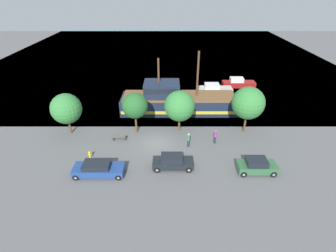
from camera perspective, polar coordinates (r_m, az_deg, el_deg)
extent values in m
plane|color=#5B5B5E|center=(31.29, -2.74, -3.71)|extent=(160.00, 160.00, 0.00)
plane|color=slate|center=(72.31, -1.38, 15.49)|extent=(80.00, 80.00, 0.00)
cube|color=#192338|center=(38.59, 2.19, 4.84)|extent=(16.74, 4.61, 2.22)
cube|color=gold|center=(38.73, 2.18, 4.40)|extent=(16.41, 4.69, 0.45)
cube|color=#192338|center=(39.86, 15.25, 5.14)|extent=(1.40, 2.54, 1.55)
cube|color=brown|center=(38.11, 2.23, 6.54)|extent=(16.07, 4.25, 0.25)
cube|color=#192338|center=(37.68, -1.60, 8.08)|extent=(5.02, 3.69, 1.95)
cube|color=black|center=(37.57, -1.60, 8.49)|extent=(4.77, 3.75, 0.70)
cylinder|color=#4C331E|center=(37.17, 6.27, 11.18)|extent=(0.28, 0.28, 6.30)
cylinder|color=#4C331E|center=(37.11, -2.29, 10.53)|extent=(0.28, 0.28, 5.35)
cube|color=#B7B2A8|center=(45.73, 9.79, 7.61)|extent=(5.99, 2.16, 1.06)
cube|color=silver|center=(45.34, 9.32, 8.67)|extent=(2.40, 1.69, 0.71)
cube|color=black|center=(45.47, 10.22, 8.64)|extent=(0.12, 1.51, 0.57)
cube|color=maroon|center=(49.92, 14.88, 8.82)|extent=(5.82, 1.91, 0.94)
cube|color=silver|center=(49.54, 14.51, 9.75)|extent=(2.33, 1.49, 0.75)
cube|color=black|center=(49.72, 15.30, 9.72)|extent=(0.12, 1.34, 0.60)
cube|color=black|center=(27.06, 0.87, -8.06)|extent=(4.14, 1.73, 0.65)
cube|color=black|center=(26.70, 0.61, -7.02)|extent=(2.15, 1.55, 0.57)
cylinder|color=black|center=(26.67, 4.36, -9.44)|extent=(0.68, 0.22, 0.68)
cylinder|color=gray|center=(26.67, 4.36, -9.44)|extent=(0.26, 0.25, 0.26)
cylinder|color=black|center=(27.90, 4.14, -7.47)|extent=(0.68, 0.22, 0.68)
cylinder|color=gray|center=(27.90, 4.14, -7.47)|extent=(0.26, 0.25, 0.26)
cylinder|color=black|center=(26.61, -2.58, -9.48)|extent=(0.68, 0.22, 0.68)
cylinder|color=gray|center=(26.61, -2.58, -9.48)|extent=(0.26, 0.25, 0.26)
cylinder|color=black|center=(27.84, -2.47, -7.50)|extent=(0.68, 0.22, 0.68)
cylinder|color=gray|center=(27.84, -2.47, -7.50)|extent=(0.26, 0.25, 0.26)
cube|color=navy|center=(27.09, -15.02, -9.20)|extent=(4.98, 1.88, 0.69)
cube|color=black|center=(26.78, -15.49, -8.20)|extent=(2.59, 1.69, 0.47)
cylinder|color=black|center=(26.17, -10.93, -10.96)|extent=(0.62, 0.22, 0.62)
cylinder|color=gray|center=(26.17, -10.93, -10.96)|extent=(0.23, 0.25, 0.23)
cylinder|color=black|center=(27.47, -10.35, -8.69)|extent=(0.62, 0.22, 0.62)
cylinder|color=gray|center=(27.47, -10.35, -8.69)|extent=(0.23, 0.25, 0.23)
cylinder|color=black|center=(27.22, -19.62, -10.55)|extent=(0.62, 0.22, 0.62)
cylinder|color=gray|center=(27.22, -19.62, -10.55)|extent=(0.23, 0.25, 0.23)
cylinder|color=black|center=(28.47, -18.62, -8.40)|extent=(0.62, 0.22, 0.62)
cylinder|color=gray|center=(28.47, -18.62, -8.40)|extent=(0.23, 0.25, 0.23)
cube|color=#2D5B38|center=(27.94, 18.54, -8.39)|extent=(3.85, 1.75, 0.74)
cube|color=black|center=(27.53, 18.52, -7.32)|extent=(2.00, 1.57, 0.56)
cylinder|color=black|center=(28.04, 21.79, -9.66)|extent=(0.66, 0.22, 0.66)
cylinder|color=gray|center=(28.04, 21.79, -9.66)|extent=(0.25, 0.25, 0.25)
cylinder|color=black|center=(29.18, 20.77, -7.77)|extent=(0.66, 0.22, 0.66)
cylinder|color=gray|center=(29.18, 20.77, -7.77)|extent=(0.25, 0.25, 0.25)
cylinder|color=black|center=(27.09, 15.94, -10.02)|extent=(0.66, 0.22, 0.66)
cylinder|color=gray|center=(27.09, 15.94, -10.02)|extent=(0.25, 0.25, 0.25)
cylinder|color=black|center=(28.28, 15.16, -8.04)|extent=(0.66, 0.22, 0.66)
cylinder|color=gray|center=(28.28, 15.16, -8.04)|extent=(0.25, 0.25, 0.25)
cylinder|color=yellow|center=(29.95, -16.83, -6.11)|extent=(0.22, 0.22, 0.56)
sphere|color=yellow|center=(29.75, -16.93, -5.55)|extent=(0.25, 0.25, 0.25)
cylinder|color=yellow|center=(29.98, -17.14, -6.06)|extent=(0.10, 0.09, 0.09)
cylinder|color=yellow|center=(29.89, -16.55, -6.08)|extent=(0.10, 0.09, 0.09)
cube|color=#4C4742|center=(32.16, -10.78, -2.36)|extent=(1.55, 0.45, 0.05)
cube|color=#4C4742|center=(31.88, -10.87, -2.20)|extent=(1.55, 0.06, 0.40)
cube|color=#2D2D2D|center=(32.41, -11.98, -2.70)|extent=(0.12, 0.36, 0.40)
cube|color=#2D2D2D|center=(32.15, -9.49, -2.71)|extent=(0.12, 0.36, 0.40)
cylinder|color=#232838|center=(31.50, 9.95, -2.97)|extent=(0.27, 0.27, 0.88)
cylinder|color=#99338C|center=(31.10, 10.07, -1.75)|extent=(0.32, 0.32, 0.68)
sphere|color=#8C664C|center=(30.87, 10.15, -1.02)|extent=(0.24, 0.24, 0.24)
cylinder|color=#232838|center=(30.48, 4.24, -3.78)|extent=(0.27, 0.27, 0.86)
cylinder|color=#337F4C|center=(30.08, 4.30, -2.56)|extent=(0.32, 0.32, 0.66)
sphere|color=beige|center=(29.85, 4.33, -1.84)|extent=(0.23, 0.23, 0.23)
cylinder|color=brown|center=(35.06, -20.78, -0.17)|extent=(0.24, 0.24, 1.82)
sphere|color=#337A38|center=(34.00, -21.50, 3.50)|extent=(3.72, 3.72, 3.72)
cylinder|color=brown|center=(33.12, -7.18, 0.44)|extent=(0.24, 0.24, 2.36)
sphere|color=#235B28|center=(32.00, -7.45, 4.42)|extent=(3.17, 3.17, 3.17)
cylinder|color=brown|center=(33.44, 2.24, 0.43)|extent=(0.24, 0.24, 1.82)
sphere|color=#337A38|center=(32.31, 2.33, 4.38)|extent=(3.82, 3.82, 3.82)
cylinder|color=brown|center=(34.39, 16.18, 0.51)|extent=(0.24, 0.24, 2.29)
sphere|color=#337A38|center=(33.18, 16.84, 4.83)|extent=(3.98, 3.98, 3.98)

